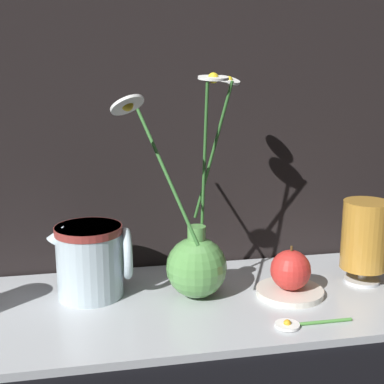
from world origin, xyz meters
name	(u,v)px	position (x,y,z in m)	size (l,w,h in m)	color
ground_plane	(189,307)	(0.00, 0.00, 0.00)	(6.00, 6.00, 0.00)	black
shelf	(189,304)	(0.00, 0.00, 0.01)	(0.82, 0.33, 0.01)	#B2B7BC
vase_with_flowers	(196,259)	(0.01, 0.02, 0.08)	(0.23, 0.18, 0.36)	#59994C
ceramic_pitcher	(91,258)	(-0.15, 0.05, 0.08)	(0.13, 0.11, 0.13)	silver
tea_glass	(365,236)	(0.31, 0.02, 0.09)	(0.08, 0.08, 0.14)	silver
saucer_plate	(290,292)	(0.17, -0.01, 0.02)	(0.11, 0.11, 0.01)	silver
orange_fruit	(291,270)	(0.17, -0.01, 0.05)	(0.07, 0.07, 0.07)	red
loose_daisy	(296,324)	(0.14, -0.12, 0.02)	(0.12, 0.04, 0.01)	#4C8E3D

